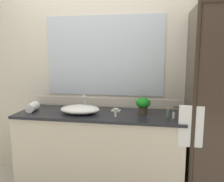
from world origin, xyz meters
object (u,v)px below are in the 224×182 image
Objects in this scene: amenity_bottle_lotion at (168,113)px; rolled_towel_near_edge at (33,107)px; amenity_bottle_shampoo at (115,113)px; faucet at (85,105)px; potted_plant at (143,104)px; soap_dish at (116,110)px; amenity_bottle_conditioner at (174,115)px; sink_basin at (80,109)px.

amenity_bottle_lotion reaches higher than rolled_towel_near_edge.
faucet is at bearing 145.91° from amenity_bottle_shampoo.
soap_dish is (-0.31, 0.06, -0.09)m from potted_plant.
rolled_towel_near_edge is at bearing 178.04° from amenity_bottle_conditioner.
amenity_bottle_conditioner is at bearing -2.90° from sink_basin.
sink_basin is at bearing 177.84° from amenity_bottle_lotion.
faucet reaches higher than rolled_towel_near_edge.
rolled_towel_near_edge is (-1.55, 0.05, 0.01)m from amenity_bottle_conditioner.
soap_dish is 0.95× the size of amenity_bottle_lotion.
sink_basin is at bearing 177.10° from amenity_bottle_conditioner.
faucet reaches higher than amenity_bottle_shampoo.
amenity_bottle_conditioner is 0.43× the size of rolled_towel_near_edge.
faucet is at bearing 172.42° from potted_plant.
rolled_towel_near_edge reaches higher than sink_basin.
sink_basin is 0.69m from potted_plant.
amenity_bottle_lotion is (0.93, -0.04, 0.01)m from sink_basin.
amenity_bottle_conditioner is at bearing -1.96° from rolled_towel_near_edge.
soap_dish is at bearing 23.15° from sink_basin.
rolled_towel_near_edge is (-0.56, 0.00, 0.00)m from sink_basin.
sink_basin is 4.35× the size of soap_dish.
potted_plant reaches higher than amenity_bottle_conditioner.
amenity_bottle_conditioner is 1.06× the size of amenity_bottle_shampoo.
potted_plant is 0.32m from soap_dish.
amenity_bottle_lotion is at bearing -2.16° from sink_basin.
soap_dish is 1.27× the size of amenity_bottle_shampoo.
amenity_bottle_shampoo is at bearing -82.13° from soap_dish.
faucet is at bearing 174.83° from soap_dish.
faucet is 2.10× the size of amenity_bottle_conditioner.
potted_plant is 1.68× the size of amenity_bottle_lotion.
amenity_bottle_shampoo is (0.41, -0.08, -0.01)m from sink_basin.
amenity_bottle_shampoo is (0.03, -0.24, 0.02)m from soap_dish.
faucet reaches higher than sink_basin.
amenity_bottle_conditioner is (0.31, -0.15, -0.06)m from potted_plant.
potted_plant is (0.68, 0.10, 0.06)m from sink_basin.
amenity_bottle_shampoo is (0.41, -0.27, -0.02)m from faucet.
potted_plant is at bearing 151.69° from amenity_bottle_lotion.
sink_basin is at bearing -156.85° from soap_dish.
amenity_bottle_conditioner is (0.62, -0.21, 0.03)m from soap_dish.
sink_basin is 0.99m from amenity_bottle_conditioner.
potted_plant is at bearing -10.48° from soap_dish.
faucet is at bearing 18.65° from rolled_towel_near_edge.
amenity_bottle_lotion reaches higher than amenity_bottle_shampoo.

